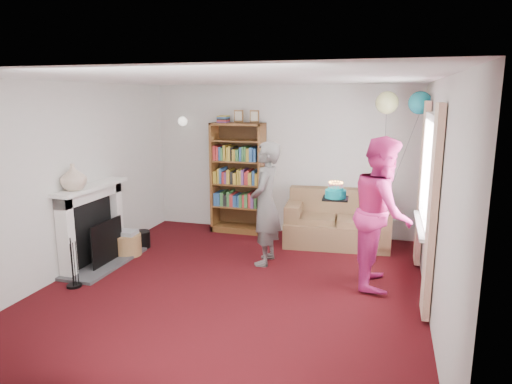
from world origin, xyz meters
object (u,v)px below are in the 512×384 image
(sofa, at_px, (337,224))
(person_striped, at_px, (266,204))
(bookcase, at_px, (239,179))
(person_magenta, at_px, (382,212))
(birthday_cake, at_px, (336,194))

(sofa, bearing_deg, person_striped, -131.31)
(bookcase, height_order, person_magenta, bookcase)
(person_striped, bearing_deg, birthday_cake, 74.88)
(bookcase, distance_m, sofa, 1.84)
(bookcase, bearing_deg, person_magenta, -35.54)
(bookcase, xyz_separation_m, person_magenta, (2.41, -1.72, 0.00))
(bookcase, xyz_separation_m, person_striped, (0.86, -1.41, -0.06))
(birthday_cake, bearing_deg, person_striped, 165.77)
(sofa, bearing_deg, bookcase, 167.40)
(sofa, height_order, birthday_cake, birthday_cake)
(bookcase, distance_m, person_magenta, 2.97)
(person_striped, bearing_deg, bookcase, -149.53)
(bookcase, bearing_deg, birthday_cake, -42.06)
(bookcase, xyz_separation_m, birthday_cake, (1.84, -1.66, 0.18))
(bookcase, relative_size, birthday_cake, 6.57)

